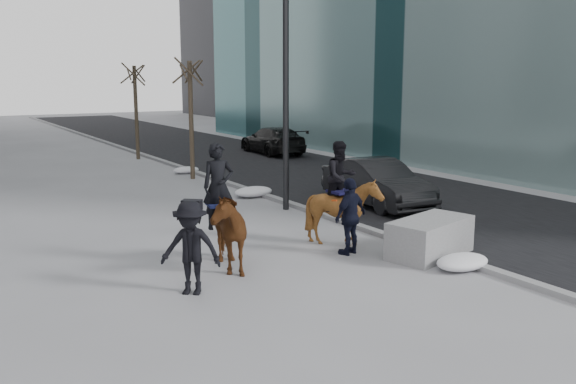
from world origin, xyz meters
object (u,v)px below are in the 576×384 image
planter (430,237)px  mounted_left (222,223)px  car_near (377,183)px  mounted_right (343,204)px

planter → mounted_left: bearing=160.0°
planter → car_near: car_near is taller
car_near → mounted_right: mounted_right is taller
car_near → mounted_left: 7.63m
planter → car_near: bearing=63.0°
planter → car_near: size_ratio=0.48×
car_near → mounted_right: 4.78m
planter → mounted_left: mounted_left is taller
mounted_left → mounted_right: mounted_left is taller
mounted_left → mounted_right: bearing=3.0°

